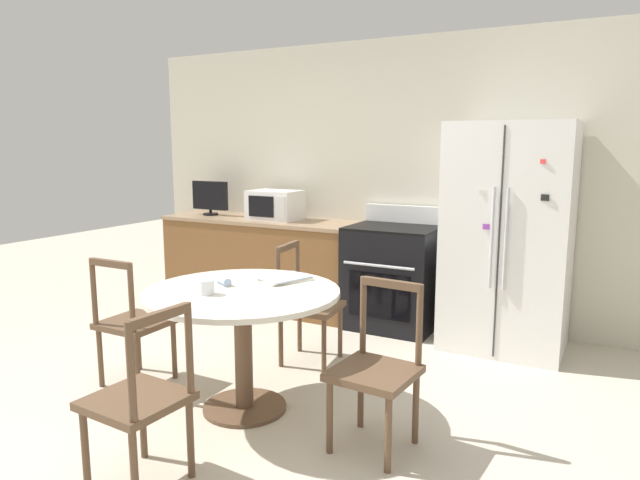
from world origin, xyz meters
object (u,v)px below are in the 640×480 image
at_px(microwave, 275,205).
at_px(countertop_tv, 210,197).
at_px(dining_chair_far, 307,306).
at_px(oven_range, 393,276).
at_px(candle_glass, 207,288).
at_px(dining_chair_near, 141,401).
at_px(dining_chair_left, 133,323).
at_px(dining_chair_right, 377,370).
at_px(refrigerator, 508,237).

xyz_separation_m(microwave, countertop_tv, (-0.80, -0.01, 0.05)).
xyz_separation_m(countertop_tv, dining_chair_far, (1.81, -1.12, -0.66)).
relative_size(oven_range, candle_glass, 11.64).
bearing_deg(dining_chair_near, dining_chair_left, 51.64).
distance_m(oven_range, microwave, 1.39).
distance_m(dining_chair_near, dining_chair_left, 1.26).
xyz_separation_m(countertop_tv, candle_glass, (1.73, -2.19, -0.29)).
bearing_deg(candle_glass, microwave, 112.86).
relative_size(countertop_tv, candle_glass, 4.64).
bearing_deg(microwave, candle_glass, -67.14).
height_order(oven_range, dining_chair_right, oven_range).
height_order(countertop_tv, dining_chair_left, countertop_tv).
relative_size(refrigerator, oven_range, 1.68).
bearing_deg(microwave, refrigerator, -2.28).
height_order(dining_chair_near, dining_chair_far, same).
xyz_separation_m(refrigerator, microwave, (-2.26, 0.09, 0.14)).
bearing_deg(countertop_tv, candle_glass, -51.69).
relative_size(dining_chair_right, dining_chair_far, 1.00).
distance_m(dining_chair_right, candle_glass, 1.09).
bearing_deg(oven_range, microwave, 178.49).
relative_size(dining_chair_near, dining_chair_far, 1.00).
height_order(dining_chair_near, candle_glass, dining_chair_near).
height_order(dining_chair_left, candle_glass, dining_chair_left).
height_order(countertop_tv, dining_chair_near, countertop_tv).
bearing_deg(refrigerator, dining_chair_far, -140.05).
bearing_deg(refrigerator, dining_chair_right, -99.11).
height_order(microwave, dining_chair_near, microwave).
bearing_deg(refrigerator, oven_range, 176.73).
distance_m(dining_chair_right, dining_chair_far, 1.30).
xyz_separation_m(dining_chair_far, candle_glass, (-0.08, -1.07, 0.37)).
height_order(dining_chair_right, candle_glass, dining_chair_right).
distance_m(microwave, dining_chair_near, 3.18).
bearing_deg(dining_chair_left, refrigerator, 43.33).
relative_size(oven_range, dining_chair_far, 1.20).
bearing_deg(dining_chair_far, dining_chair_right, 39.72).
bearing_deg(dining_chair_left, dining_chair_right, 0.75).
bearing_deg(oven_range, dining_chair_left, -118.53).
bearing_deg(microwave, dining_chair_left, -85.49).
height_order(dining_chair_far, candle_glass, dining_chair_far).
relative_size(dining_chair_near, dining_chair_left, 1.00).
xyz_separation_m(refrigerator, dining_chair_near, (-1.16, -2.83, -0.47)).
bearing_deg(dining_chair_left, dining_chair_near, -42.29).
distance_m(refrigerator, candle_glass, 2.50).
bearing_deg(dining_chair_left, oven_range, 61.47).
xyz_separation_m(oven_range, dining_chair_far, (-0.26, -1.10, -0.03)).
bearing_deg(dining_chair_far, microwave, -144.84).
distance_m(microwave, dining_chair_right, 2.89).
bearing_deg(oven_range, countertop_tv, 179.48).
bearing_deg(dining_chair_left, dining_chair_far, 47.75).
bearing_deg(candle_glass, dining_chair_near, -76.66).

